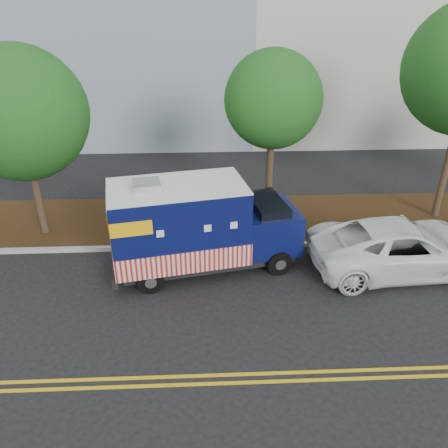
{
  "coord_description": "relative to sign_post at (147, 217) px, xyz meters",
  "views": [
    {
      "loc": [
        -0.7,
        -11.9,
        8.01
      ],
      "look_at": [
        -0.15,
        0.6,
        1.38
      ],
      "focal_mm": 35.0,
      "sensor_mm": 36.0,
      "label": 1
    }
  ],
  "objects": [
    {
      "name": "centerline_far",
      "position": [
        2.75,
        -6.28,
        -1.19
      ],
      "size": [
        120.0,
        0.1,
        0.01
      ],
      "primitive_type": "cube",
      "color": "gold",
      "rests_on": "ground"
    },
    {
      "name": "ground",
      "position": [
        2.75,
        -1.58,
        -1.2
      ],
      "size": [
        120.0,
        120.0,
        0.0
      ],
      "primitive_type": "plane",
      "color": "black",
      "rests_on": "ground"
    },
    {
      "name": "centerline_near",
      "position": [
        2.75,
        -6.03,
        -1.19
      ],
      "size": [
        120.0,
        0.1,
        0.01
      ],
      "primitive_type": "cube",
      "color": "gold",
      "rests_on": "ground"
    },
    {
      "name": "sign_post",
      "position": [
        0.0,
        0.0,
        0.0
      ],
      "size": [
        0.06,
        0.06,
        2.4
      ],
      "primitive_type": "cube",
      "color": "#473828",
      "rests_on": "ground"
    },
    {
      "name": "white_car",
      "position": [
        8.29,
        -1.71,
        -0.38
      ],
      "size": [
        6.07,
        3.13,
        1.64
      ],
      "primitive_type": "imported",
      "rotation": [
        0.0,
        0.0,
        1.64
      ],
      "color": "white",
      "rests_on": "ground"
    },
    {
      "name": "curb",
      "position": [
        2.75,
        -0.18,
        -1.12
      ],
      "size": [
        120.0,
        0.18,
        0.15
      ],
      "primitive_type": "cube",
      "color": "#9E9E99",
      "rests_on": "ground"
    },
    {
      "name": "tree_b",
      "position": [
        4.42,
        1.72,
        3.56
      ],
      "size": [
        3.4,
        3.4,
        6.47
      ],
      "color": "#38281C",
      "rests_on": "ground"
    },
    {
      "name": "tree_a",
      "position": [
        -3.97,
        1.07,
        3.33
      ],
      "size": [
        4.41,
        4.41,
        6.74
      ],
      "color": "#38281C",
      "rests_on": "ground"
    },
    {
      "name": "mulch_strip",
      "position": [
        2.75,
        1.92,
        -1.12
      ],
      "size": [
        120.0,
        4.0,
        0.15
      ],
      "primitive_type": "cube",
      "color": "#321D0E",
      "rests_on": "ground"
    },
    {
      "name": "food_truck",
      "position": [
        1.69,
        -1.35,
        0.24
      ],
      "size": [
        6.32,
        3.32,
        3.17
      ],
      "rotation": [
        0.0,
        0.0,
        0.2
      ],
      "color": "black",
      "rests_on": "ground"
    }
  ]
}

